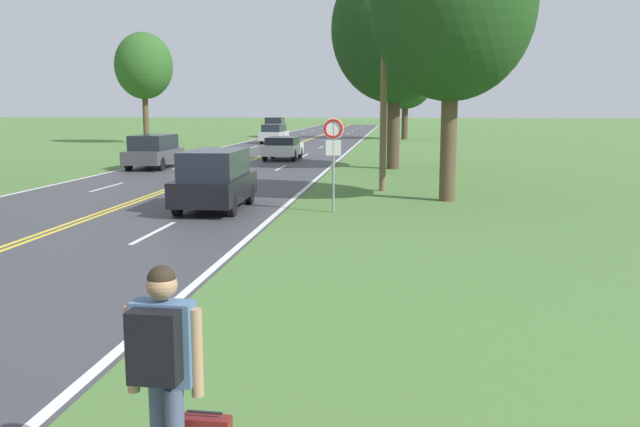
% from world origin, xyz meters
% --- Properties ---
extents(hitchhiker_person, '(0.62, 0.45, 1.84)m').
position_xyz_m(hitchhiker_person, '(6.69, 5.68, 1.13)').
color(hitchhiker_person, '#475175').
rests_on(hitchhiker_person, ground).
extents(traffic_sign, '(0.60, 0.10, 2.73)m').
position_xyz_m(traffic_sign, '(6.62, 20.28, 2.07)').
color(traffic_sign, gray).
rests_on(traffic_sign, ground).
extents(utility_pole_midground, '(1.80, 0.24, 8.41)m').
position_xyz_m(utility_pole_midground, '(7.92, 25.67, 4.36)').
color(utility_pole_midground, brown).
rests_on(utility_pole_midground, ground).
extents(utility_pole_far, '(1.80, 0.24, 9.92)m').
position_xyz_m(utility_pole_far, '(7.51, 53.80, 5.12)').
color(utility_pole_far, brown).
rests_on(utility_pole_far, ground).
extents(tree_left_verge, '(5.24, 5.24, 9.24)m').
position_xyz_m(tree_left_verge, '(10.10, 23.22, 6.20)').
color(tree_left_verge, brown).
rests_on(tree_left_verge, ground).
extents(tree_behind_sign, '(5.86, 5.86, 9.61)m').
position_xyz_m(tree_behind_sign, '(9.04, 66.64, 6.22)').
color(tree_behind_sign, '#473828').
rests_on(tree_behind_sign, ground).
extents(tree_mid_treeline, '(4.84, 4.84, 9.29)m').
position_xyz_m(tree_mid_treeline, '(-13.01, 57.07, 6.47)').
color(tree_mid_treeline, brown).
rests_on(tree_mid_treeline, ground).
extents(tree_far_back, '(6.21, 6.21, 10.36)m').
position_xyz_m(tree_far_back, '(8.22, 34.79, 6.77)').
color(tree_far_back, '#473828').
rests_on(tree_far_back, ground).
extents(car_black_van_mid_near, '(1.84, 4.08, 1.78)m').
position_xyz_m(car_black_van_mid_near, '(3.07, 20.41, 0.92)').
color(car_black_van_mid_near, black).
rests_on(car_black_van_mid_near, ground).
extents(car_dark_grey_van_mid_far, '(1.84, 4.12, 1.68)m').
position_xyz_m(car_dark_grey_van_mid_far, '(-3.67, 33.55, 0.89)').
color(car_dark_grey_van_mid_far, black).
rests_on(car_dark_grey_van_mid_far, ground).
extents(car_white_hatchback_receding, '(1.91, 3.75, 1.33)m').
position_xyz_m(car_white_hatchback_receding, '(1.79, 39.90, 0.74)').
color(car_white_hatchback_receding, black).
rests_on(car_white_hatchback_receding, ground).
extents(car_silver_hatchback_distant, '(1.88, 4.31, 1.62)m').
position_xyz_m(car_silver_hatchback_distant, '(-2.06, 57.96, 0.85)').
color(car_silver_hatchback_distant, black).
rests_on(car_silver_hatchback_distant, ground).
extents(car_red_van_horizon, '(2.05, 4.06, 2.01)m').
position_xyz_m(car_red_van_horizon, '(-4.34, 70.83, 1.02)').
color(car_red_van_horizon, black).
rests_on(car_red_van_horizon, ground).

